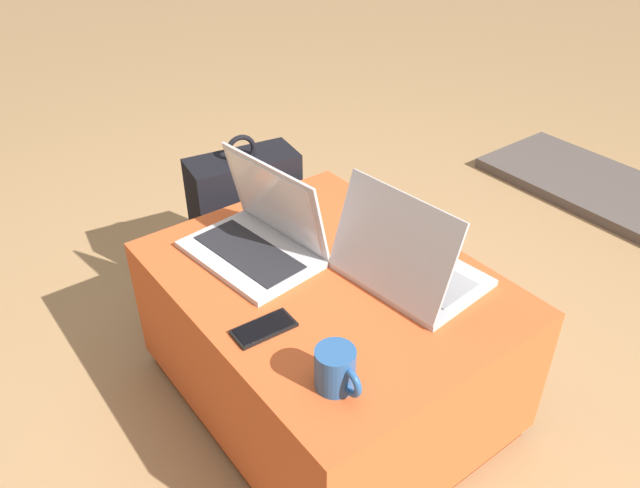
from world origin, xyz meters
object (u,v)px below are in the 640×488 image
laptop_near (259,235)px  coffee_mug (336,370)px  backpack (246,225)px  cell_phone (264,328)px  laptop_far (406,264)px

laptop_near → coffee_mug: bearing=-21.8°
laptop_near → coffee_mug: 0.50m
laptop_near → backpack: size_ratio=0.65×
laptop_near → backpack: laptop_near is taller
cell_phone → coffee_mug: coffee_mug is taller
laptop_near → cell_phone: bearing=-37.6°
cell_phone → backpack: backpack is taller
laptop_near → backpack: bearing=148.2°
cell_phone → backpack: (-0.66, 0.34, -0.20)m
laptop_near → laptop_far: size_ratio=1.05×
laptop_far → backpack: laptop_far is taller
cell_phone → backpack: 0.77m
cell_phone → coffee_mug: size_ratio=1.21×
laptop_near → cell_phone: (0.26, -0.16, -0.05)m
laptop_near → laptop_far: (0.32, 0.21, 0.00)m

